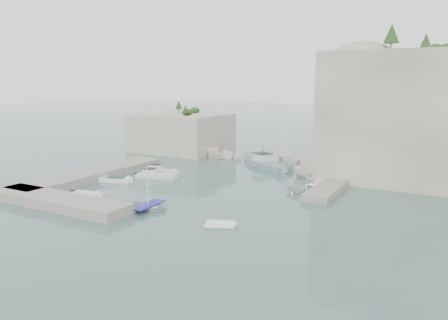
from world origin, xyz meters
The scene contains 21 objects.
ground centered at (0.00, 0.00, 0.00)m, with size 400.00×400.00×0.00m, color #446660.
cliff_east centered at (23.00, 23.00, 8.50)m, with size 26.00×22.00×17.00m, color beige.
cliff_terrace centered at (13.00, 18.00, 1.25)m, with size 8.00×10.00×2.50m, color beige.
outcrop_west centered at (-20.00, 25.00, 3.50)m, with size 16.00×14.00×7.00m, color beige.
quay_west centered at (-17.00, -1.00, 0.55)m, with size 5.00×24.00×1.10m, color #9E9689.
quay_south centered at (-10.00, -12.50, 0.55)m, with size 18.00×4.00×1.10m, color #9E9689.
ledge_east centered at (13.50, 10.00, 0.40)m, with size 3.00×16.00×0.80m, color #9E9689.
breakwater centered at (-1.00, 22.00, 0.70)m, with size 28.00×3.00×1.40m, color beige.
motorboat_b centered at (-9.55, 3.68, 0.00)m, with size 6.01×1.97×1.40m, color silver, non-canonical shape.
motorboat_e centered at (-10.13, -8.37, 0.00)m, with size 4.18×1.71×0.70m, color silver, non-canonical shape.
motorboat_a centered at (-10.72, 6.28, 0.00)m, with size 5.69×1.69×1.40m, color silver, non-canonical shape.
motorboat_c centered at (-12.73, -0.76, 0.00)m, with size 4.65×1.69×0.70m, color white, non-canonical shape.
rowboat centered at (-0.87, -8.68, 0.00)m, with size 3.37×4.72×0.98m, color silver.
inflatable_dinghy centered at (8.42, -9.67, 0.00)m, with size 3.04×1.47×0.44m, color silver, non-canonical shape.
tender_east_a centered at (10.27, 5.49, 0.00)m, with size 2.56×2.97×1.57m, color silver.
tender_east_b centered at (11.91, 6.48, 0.00)m, with size 4.26×1.45×0.70m, color white, non-canonical shape.
tender_east_c centered at (11.61, 10.94, 0.00)m, with size 4.28×1.38×0.70m, color silver, non-canonical shape.
tender_east_d centered at (8.76, 13.85, 0.00)m, with size 1.75×4.64×1.79m, color white.
work_boat centered at (1.31, 17.71, 0.00)m, with size 9.48×2.80×2.20m, color slate, non-canonical shape.
rowboat_mast centered at (-0.87, -8.68, 2.59)m, with size 0.10×0.10×4.20m, color white.
vegetation centered at (17.83, 24.40, 17.93)m, with size 53.48×13.88×13.40m.
Camera 1 is at (27.73, -43.16, 13.37)m, focal length 35.00 mm.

